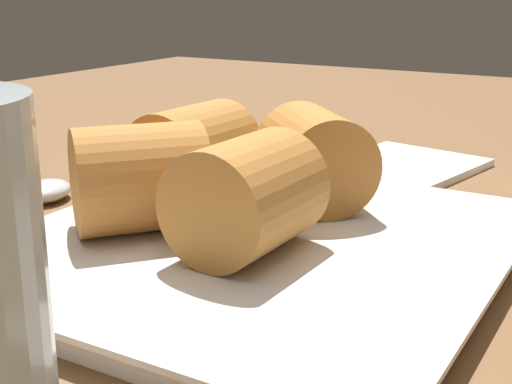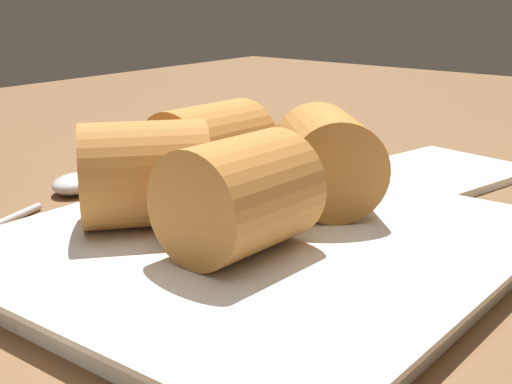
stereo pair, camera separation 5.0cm
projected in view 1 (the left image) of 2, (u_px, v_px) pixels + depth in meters
table_surface at (236, 295)px, 37.03cm from camera, size 180.00×140.00×2.00cm
serving_plate at (256, 246)px, 38.91cm from camera, size 27.61×25.13×1.50cm
roll_front_left at (144, 179)px, 38.35cm from camera, size 9.04×8.92×5.87cm
roll_front_right at (308, 156)px, 43.49cm from camera, size 9.02×9.01×5.87cm
roll_back_left at (199, 151)px, 44.57cm from camera, size 8.01×6.13×5.87cm
roll_back_right at (248, 196)px, 35.31cm from camera, size 7.98×6.07×5.87cm
spoon at (38, 196)px, 48.43cm from camera, size 15.81×6.41×1.41cm
napkin at (408, 167)px, 57.48cm from camera, size 13.88×12.44×0.60cm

